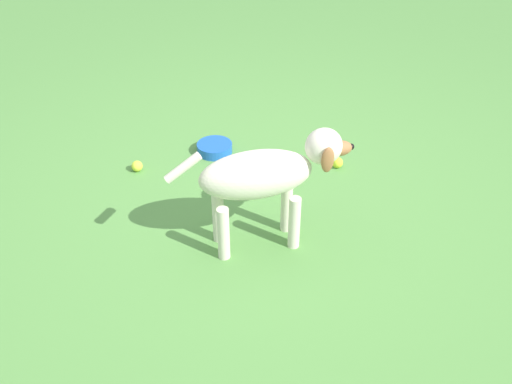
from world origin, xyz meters
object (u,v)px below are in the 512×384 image
Objects in this scene: tennis_ball_0 at (274,176)px; water_bowl at (214,148)px; dog at (267,175)px; tennis_ball_2 at (137,166)px; tennis_ball_1 at (337,163)px.

water_bowl is at bearing 108.98° from tennis_ball_0.
dog reaches higher than tennis_ball_0.
tennis_ball_2 is at bearing 142.57° from tennis_ball_0.
tennis_ball_0 and tennis_ball_2 have the same top height.
tennis_ball_0 is at bearing 70.75° from dog.
dog is 0.66m from tennis_ball_0.
dog is 1.06m from tennis_ball_2.
tennis_ball_1 is at bearing -9.87° from tennis_ball_0.
tennis_ball_0 is 0.41m from tennis_ball_1.
tennis_ball_2 is (-0.33, 0.94, -0.37)m from dog.
tennis_ball_2 is 0.30× the size of water_bowl.
water_bowl is at bearing 136.86° from tennis_ball_1.
tennis_ball_0 is 0.30× the size of water_bowl.
tennis_ball_2 reaches higher than water_bowl.
tennis_ball_1 is 1.00× the size of tennis_ball_2.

